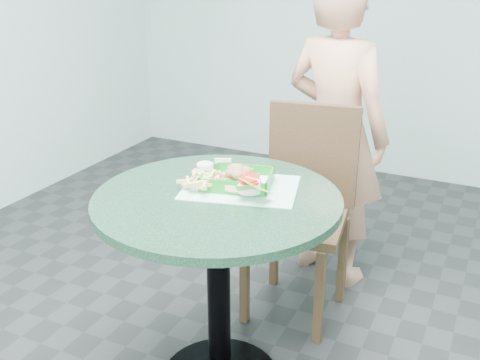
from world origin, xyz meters
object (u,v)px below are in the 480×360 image
at_px(dining_chair, 304,198).
at_px(diner_person, 335,135).
at_px(cafe_table, 218,246).
at_px(sauce_ramekin, 210,170).
at_px(crab_sandwich, 235,181).
at_px(food_basket, 237,187).

height_order(dining_chair, diner_person, diner_person).
height_order(cafe_table, sauce_ramekin, sauce_ramekin).
bearing_deg(sauce_ramekin, cafe_table, -53.52).
relative_size(dining_chair, crab_sandwich, 7.26).
xyz_separation_m(food_basket, sauce_ramekin, (-0.12, 0.03, 0.03)).
bearing_deg(dining_chair, cafe_table, -106.64).
bearing_deg(cafe_table, diner_person, 82.75).
relative_size(cafe_table, sauce_ramekin, 14.31).
xyz_separation_m(diner_person, sauce_ramekin, (-0.22, -0.83, 0.07)).
height_order(food_basket, crab_sandwich, crab_sandwich).
bearing_deg(food_basket, cafe_table, -102.49).
distance_m(dining_chair, sauce_ramekin, 0.60).
height_order(diner_person, sauce_ramekin, diner_person).
relative_size(dining_chair, food_basket, 3.94).
xyz_separation_m(diner_person, crab_sandwich, (-0.09, -0.88, 0.07)).
bearing_deg(dining_chair, sauce_ramekin, -119.38).
xyz_separation_m(dining_chair, sauce_ramekin, (-0.19, -0.50, 0.27)).
relative_size(dining_chair, diner_person, 0.64).
xyz_separation_m(crab_sandwich, sauce_ramekin, (-0.13, 0.06, -0.00)).
bearing_deg(sauce_ramekin, diner_person, 75.00).
bearing_deg(food_basket, dining_chair, 82.49).
distance_m(crab_sandwich, sauce_ramekin, 0.14).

